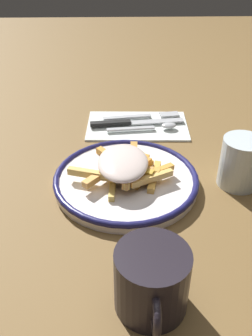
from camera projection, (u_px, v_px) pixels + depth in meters
name	position (u px, v px, depth m)	size (l,w,h in m)	color
ground_plane	(126.00, 185.00, 0.66)	(2.60, 2.60, 0.00)	brown
plate	(126.00, 180.00, 0.65)	(0.25, 0.25, 0.02)	white
fries_heap	(125.00, 167.00, 0.63)	(0.16, 0.18, 0.04)	#D78E45
napkin	(137.00, 125.00, 0.83)	(0.14, 0.22, 0.01)	white
fork	(142.00, 116.00, 0.86)	(0.04, 0.18, 0.01)	silver
knife	(129.00, 122.00, 0.83)	(0.04, 0.21, 0.01)	black
spoon	(154.00, 127.00, 0.81)	(0.03, 0.15, 0.01)	silver
water_glass	(240.00, 161.00, 0.64)	(0.07, 0.07, 0.09)	silver
coffee_mug	(152.00, 281.00, 0.43)	(0.12, 0.09, 0.08)	#251F27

